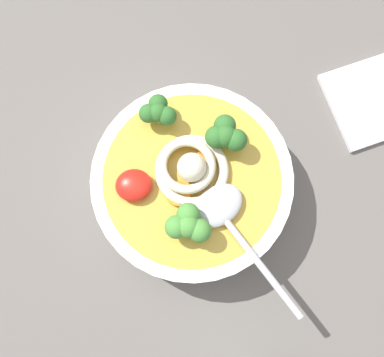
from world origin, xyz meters
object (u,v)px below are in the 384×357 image
noodle_pile (190,168)px  soup_spoon (222,216)px  folded_napkin (376,99)px  soup_bowl (192,184)px

noodle_pile → soup_spoon: bearing=121.9°
soup_spoon → folded_napkin: soup_spoon is taller
soup_bowl → soup_spoon: (-3.20, 4.47, 4.13)cm
soup_bowl → soup_spoon: 6.87cm
folded_napkin → soup_spoon: bearing=36.3°
soup_spoon → folded_napkin: 28.15cm
folded_napkin → noodle_pile: bearing=23.0°
noodle_pile → folded_napkin: 28.49cm
folded_napkin → soup_bowl: bearing=24.9°
noodle_pile → soup_spoon: noodle_pile is taller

